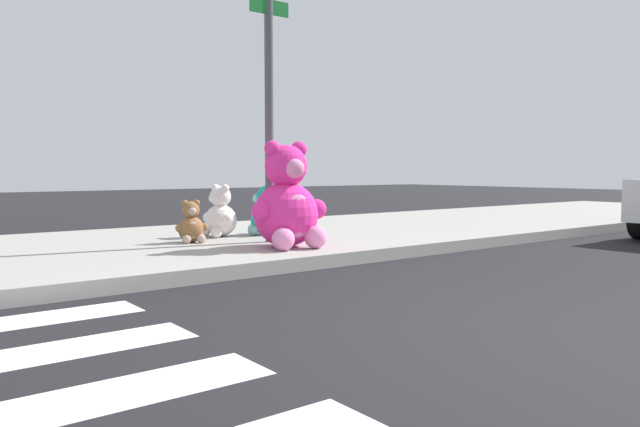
{
  "coord_description": "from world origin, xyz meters",
  "views": [
    {
      "loc": [
        -3.22,
        -2.14,
        1.07
      ],
      "look_at": [
        1.2,
        3.6,
        0.55
      ],
      "focal_mm": 34.14,
      "sensor_mm": 36.0,
      "label": 1
    }
  ],
  "objects_px": {
    "plush_white": "(219,216)",
    "plush_pink_large": "(288,205)",
    "sign_pole": "(269,108)",
    "plush_brown": "(191,225)",
    "plush_teal": "(264,215)"
  },
  "relations": [
    {
      "from": "plush_pink_large",
      "to": "plush_teal",
      "type": "height_order",
      "value": "plush_pink_large"
    },
    {
      "from": "sign_pole",
      "to": "plush_pink_large",
      "type": "height_order",
      "value": "sign_pole"
    },
    {
      "from": "plush_white",
      "to": "plush_brown",
      "type": "height_order",
      "value": "plush_white"
    },
    {
      "from": "plush_teal",
      "to": "plush_pink_large",
      "type": "bearing_deg",
      "value": -111.45
    },
    {
      "from": "plush_brown",
      "to": "plush_white",
      "type": "bearing_deg",
      "value": 33.28
    },
    {
      "from": "plush_white",
      "to": "plush_pink_large",
      "type": "bearing_deg",
      "value": -86.8
    },
    {
      "from": "sign_pole",
      "to": "plush_teal",
      "type": "bearing_deg",
      "value": 62.28
    },
    {
      "from": "sign_pole",
      "to": "plush_teal",
      "type": "xyz_separation_m",
      "value": [
        0.41,
        0.79,
        -1.42
      ]
    },
    {
      "from": "sign_pole",
      "to": "plush_white",
      "type": "distance_m",
      "value": 1.71
    },
    {
      "from": "sign_pole",
      "to": "plush_white",
      "type": "bearing_deg",
      "value": 102.55
    },
    {
      "from": "sign_pole",
      "to": "plush_white",
      "type": "xyz_separation_m",
      "value": [
        -0.21,
        0.95,
        -1.41
      ]
    },
    {
      "from": "plush_pink_large",
      "to": "plush_white",
      "type": "xyz_separation_m",
      "value": [
        -0.09,
        1.54,
        -0.22
      ]
    },
    {
      "from": "sign_pole",
      "to": "plush_brown",
      "type": "relative_size",
      "value": 5.9
    },
    {
      "from": "plush_pink_large",
      "to": "plush_brown",
      "type": "bearing_deg",
      "value": 121.78
    },
    {
      "from": "plush_pink_large",
      "to": "plush_brown",
      "type": "relative_size",
      "value": 2.33
    }
  ]
}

